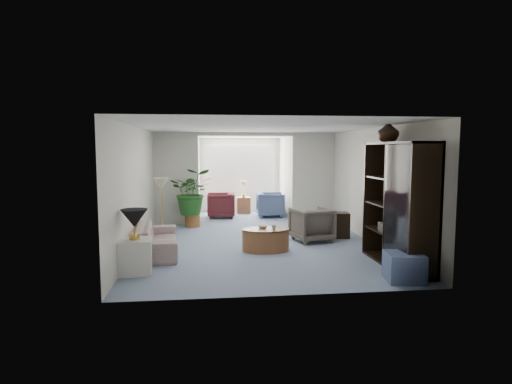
{
  "coord_description": "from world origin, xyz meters",
  "views": [
    {
      "loc": [
        -1.08,
        -8.77,
        2.06
      ],
      "look_at": [
        0.0,
        0.6,
        1.1
      ],
      "focal_mm": 30.17,
      "sensor_mm": 36.0,
      "label": 1
    }
  ],
  "objects": [
    {
      "name": "coffee_cup",
      "position": [
        0.24,
        -0.44,
        0.49
      ],
      "size": [
        0.1,
        0.1,
        0.09
      ],
      "primitive_type": "imported",
      "rotation": [
        0.0,
        0.0,
        0.01
      ],
      "color": "beige",
      "rests_on": "coffee_table"
    },
    {
      "name": "ottoman",
      "position": [
        1.96,
        -2.55,
        0.22
      ],
      "size": [
        0.63,
        0.63,
        0.44
      ],
      "primitive_type": "cube",
      "rotation": [
        0.0,
        0.0,
        -0.15
      ],
      "color": "#4D5F84",
      "rests_on": "ground"
    },
    {
      "name": "house_plant",
      "position": [
        -1.46,
        2.57,
        0.93
      ],
      "size": [
        1.1,
        0.95,
        1.22
      ],
      "primitive_type": "imported",
      "color": "#21551D",
      "rests_on": "plant_pot"
    },
    {
      "name": "shelf_clutter",
      "position": [
        2.18,
        -1.89,
        0.94
      ],
      "size": [
        0.3,
        1.02,
        1.06
      ],
      "color": "#2E2923",
      "rests_on": "entertainment_cabinet"
    },
    {
      "name": "framed_picture",
      "position": [
        2.46,
        -0.1,
        1.7
      ],
      "size": [
        0.04,
        0.5,
        0.4
      ],
      "primitive_type": "cube",
      "color": "beige"
    },
    {
      "name": "floor_lamp",
      "position": [
        -2.12,
        1.19,
        1.25
      ],
      "size": [
        0.36,
        0.36,
        0.28
      ],
      "primitive_type": "cone",
      "color": "beige",
      "rests_on": "ground"
    },
    {
      "name": "coffee_table",
      "position": [
        0.09,
        -0.34,
        0.23
      ],
      "size": [
        0.96,
        0.96,
        0.45
      ],
      "primitive_type": "cylinder",
      "rotation": [
        0.0,
        0.0,
        0.01
      ],
      "color": "brown",
      "rests_on": "ground"
    },
    {
      "name": "wingback_chair",
      "position": [
        1.23,
        0.46,
        0.37
      ],
      "size": [
        0.97,
        0.98,
        0.74
      ],
      "primitive_type": "imported",
      "rotation": [
        0.0,
        0.0,
        3.38
      ],
      "color": "#62594D",
      "rests_on": "ground"
    },
    {
      "name": "window_blinds",
      "position": [
        0.0,
        5.15,
        1.4
      ],
      "size": [
        2.2,
        0.02,
        1.5
      ],
      "primitive_type": "cube",
      "color": "white"
    },
    {
      "name": "plant_pot",
      "position": [
        -1.46,
        2.57,
        0.16
      ],
      "size": [
        0.4,
        0.4,
        0.32
      ],
      "primitive_type": "cylinder",
      "color": "brown",
      "rests_on": "ground"
    },
    {
      "name": "end_table",
      "position": [
        -2.26,
        -1.65,
        0.29
      ],
      "size": [
        0.56,
        0.56,
        0.57
      ],
      "primitive_type": "cube",
      "rotation": [
        0.0,
        0.0,
        0.09
      ],
      "color": "silver",
      "rests_on": "ground"
    },
    {
      "name": "side_table_dark",
      "position": [
        1.93,
        0.76,
        0.29
      ],
      "size": [
        0.53,
        0.44,
        0.58
      ],
      "primitive_type": "cube",
      "rotation": [
        0.0,
        0.0,
        -0.11
      ],
      "color": "black",
      "rests_on": "ground"
    },
    {
      "name": "cabinet_urn",
      "position": [
        2.23,
        -1.18,
        2.37
      ],
      "size": [
        0.39,
        0.39,
        0.4
      ],
      "primitive_type": "imported",
      "color": "black",
      "rests_on": "entertainment_cabinet"
    },
    {
      "name": "sunroom_chair_blue",
      "position": [
        0.83,
        3.98,
        0.37
      ],
      "size": [
        0.84,
        0.82,
        0.74
      ],
      "primitive_type": "imported",
      "rotation": [
        0.0,
        0.0,
        1.53
      ],
      "color": "#4D5F84",
      "rests_on": "ground"
    },
    {
      "name": "floor",
      "position": [
        0.0,
        0.0,
        0.0
      ],
      "size": [
        6.0,
        6.0,
        0.0
      ],
      "primitive_type": "plane",
      "color": "#8799B3",
      "rests_on": "ground"
    },
    {
      "name": "window_pane",
      "position": [
        0.0,
        5.18,
        1.4
      ],
      "size": [
        2.2,
        0.02,
        1.5
      ],
      "primitive_type": "cube",
      "color": "white"
    },
    {
      "name": "back_header",
      "position": [
        0.0,
        3.0,
        2.45
      ],
      "size": [
        2.6,
        0.12,
        0.1
      ],
      "primitive_type": "cube",
      "color": "silver",
      "rests_on": "back_pier_left"
    },
    {
      "name": "entertainment_cabinet",
      "position": [
        2.23,
        -1.68,
        1.09
      ],
      "size": [
        0.52,
        1.95,
        2.17
      ],
      "primitive_type": "cube",
      "color": "black",
      "rests_on": "ground"
    },
    {
      "name": "coffee_bowl",
      "position": [
        0.04,
        -0.24,
        0.48
      ],
      "size": [
        0.21,
        0.21,
        0.05
      ],
      "primitive_type": "imported",
      "rotation": [
        0.0,
        0.0,
        0.01
      ],
      "color": "silver",
      "rests_on": "coffee_table"
    },
    {
      "name": "sunroom_table",
      "position": [
        0.08,
        4.73,
        0.26
      ],
      "size": [
        0.44,
        0.35,
        0.52
      ],
      "primitive_type": "cube",
      "rotation": [
        0.0,
        0.0,
        -0.04
      ],
      "color": "brown",
      "rests_on": "ground"
    },
    {
      "name": "back_pier_right",
      "position": [
        1.9,
        3.0,
        1.25
      ],
      "size": [
        1.2,
        0.12,
        2.5
      ],
      "primitive_type": "cube",
      "color": "silver",
      "rests_on": "ground"
    },
    {
      "name": "table_lamp",
      "position": [
        -2.26,
        -1.65,
        0.92
      ],
      "size": [
        0.44,
        0.44,
        0.3
      ],
      "primitive_type": "cone",
      "color": "black",
      "rests_on": "end_table"
    },
    {
      "name": "sofa",
      "position": [
        -2.06,
        -0.3,
        0.28
      ],
      "size": [
        0.93,
        2.0,
        0.57
      ],
      "primitive_type": "imported",
      "rotation": [
        0.0,
        0.0,
        1.66
      ],
      "color": "#B3AA98",
      "rests_on": "ground"
    },
    {
      "name": "sunroom_chair_maroon",
      "position": [
        -0.67,
        3.98,
        0.37
      ],
      "size": [
        0.85,
        0.83,
        0.74
      ],
      "primitive_type": "imported",
      "rotation": [
        0.0,
        0.0,
        -1.61
      ],
      "color": "#551D24",
      "rests_on": "ground"
    },
    {
      "name": "back_pier_left",
      "position": [
        -1.9,
        3.0,
        1.25
      ],
      "size": [
        1.2,
        0.12,
        2.5
      ],
      "primitive_type": "cube",
      "color": "silver",
      "rests_on": "ground"
    },
    {
      "name": "sunroom_floor",
      "position": [
        0.0,
        4.1,
        0.0
      ],
      "size": [
        2.6,
        2.6,
        0.0
      ],
      "primitive_type": "plane",
      "color": "#8799B3",
      "rests_on": "ground"
    }
  ]
}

